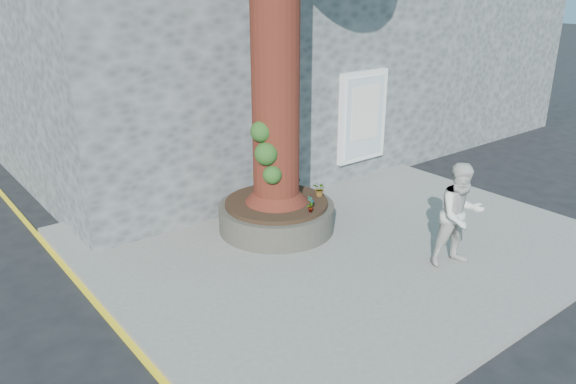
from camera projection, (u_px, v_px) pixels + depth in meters
ground at (311, 286)px, 9.45m from camera, size 120.00×120.00×0.00m
pavement at (336, 239)px, 11.03m from camera, size 9.00×8.00×0.12m
yellow_line at (113, 324)px, 8.42m from camera, size 0.10×30.00×0.01m
stone_shop at (210, 45)px, 15.04m from camera, size 10.30×8.30×6.30m
neighbour_shop at (406, 34)px, 19.72m from camera, size 6.00×8.00×6.00m
planter at (277, 215)px, 11.23m from camera, size 2.30×2.30×0.60m
man at (253, 169)px, 12.35m from camera, size 0.61×0.42×1.61m
woman at (460, 215)px, 9.63m from camera, size 1.08×0.96×1.86m
shopping_bag at (270, 197)px, 12.60m from camera, size 0.21×0.14×0.28m
plant_a at (311, 204)px, 10.54m from camera, size 0.20×0.18×0.32m
plant_b at (257, 180)px, 11.76m from camera, size 0.27×0.27×0.35m
plant_c at (296, 178)px, 11.88m from camera, size 0.25×0.25×0.34m
plant_d at (320, 189)px, 11.31m from camera, size 0.28×0.30×0.30m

